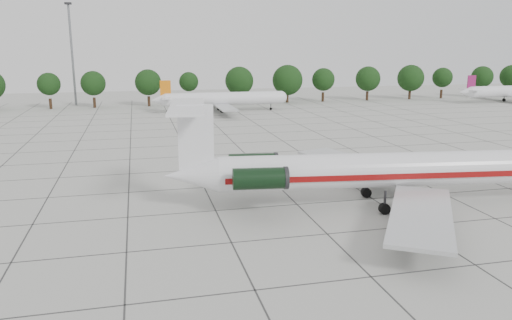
# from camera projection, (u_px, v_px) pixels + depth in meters

# --- Properties ---
(ground) EXTENTS (260.00, 260.00, 0.00)m
(ground) POSITION_uv_depth(u_px,v_px,m) (297.00, 204.00, 48.53)
(ground) COLOR #B2B2AA
(ground) RESTS_ON ground
(apron_joints) EXTENTS (170.00, 170.00, 0.02)m
(apron_joints) POSITION_uv_depth(u_px,v_px,m) (260.00, 168.00, 62.74)
(apron_joints) COLOR #383838
(apron_joints) RESTS_ON ground
(main_airliner) EXTENTS (42.63, 33.35, 10.02)m
(main_airliner) POSITION_uv_depth(u_px,v_px,m) (383.00, 170.00, 47.61)
(main_airliner) COLOR silver
(main_airliner) RESTS_ON ground
(bg_airliner_c) EXTENTS (28.24, 27.20, 7.40)m
(bg_airliner_c) POSITION_uv_depth(u_px,v_px,m) (224.00, 99.00, 115.85)
(bg_airliner_c) COLOR silver
(bg_airliner_c) RESTS_ON ground
(tree_line) EXTENTS (249.86, 8.44, 10.22)m
(tree_line) POSITION_uv_depth(u_px,v_px,m) (148.00, 82.00, 125.09)
(tree_line) COLOR #332114
(tree_line) RESTS_ON ground
(floodlight_mast) EXTENTS (1.60, 1.60, 25.45)m
(floodlight_mast) POSITION_uv_depth(u_px,v_px,m) (72.00, 49.00, 125.71)
(floodlight_mast) COLOR slate
(floodlight_mast) RESTS_ON ground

